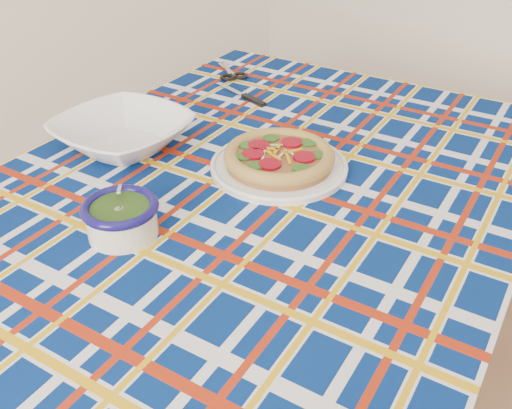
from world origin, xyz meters
TOP-DOWN VIEW (x-y plane):
  - dining_table at (0.57, 0.28)m, footprint 1.96×1.61m
  - tablecloth at (0.57, 0.28)m, footprint 2.00×1.65m
  - main_focaccia_plate at (0.75, 0.34)m, footprint 0.39×0.39m
  - pesto_bowl at (0.36, 0.32)m, footprint 0.19×0.19m
  - serving_bowl at (0.52, 0.64)m, footprint 0.38×0.38m
  - table_knife at (0.92, 0.78)m, footprint 0.03×0.23m
  - kitchen_scissors at (1.01, 0.93)m, footprint 0.14×0.21m

SIDE VIEW (x-z plane):
  - dining_table at x=0.57m, z-range 0.32..1.11m
  - tablecloth at x=0.57m, z-range 0.68..0.80m
  - table_knife at x=0.92m, z-range 0.80..0.81m
  - kitchen_scissors at x=1.01m, z-range 0.80..0.81m
  - main_focaccia_plate at x=0.75m, z-range 0.80..0.86m
  - serving_bowl at x=0.52m, z-range 0.80..0.87m
  - pesto_bowl at x=0.36m, z-range 0.80..0.88m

